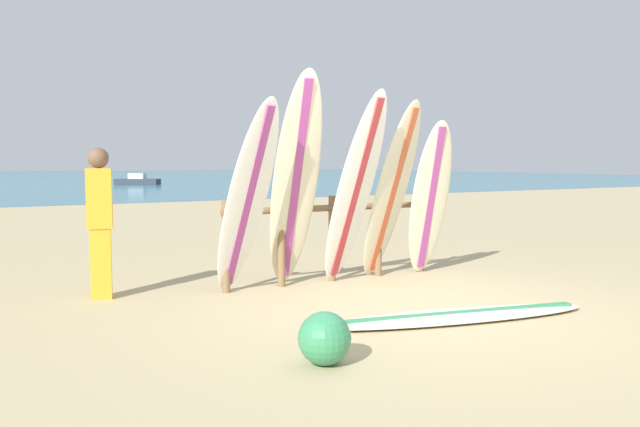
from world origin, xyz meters
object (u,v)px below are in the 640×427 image
(surfboard_leaning_center_left, at_px, (355,190))
(surfboard_lying_on_sand, at_px, (453,316))
(surfboard_rack, at_px, (332,229))
(surfboard_leaning_far_left, at_px, (247,199))
(small_boat_offshore, at_px, (137,180))
(beach_ball, at_px, (324,338))
(surfboard_leaning_left, at_px, (295,183))
(surfboard_leaning_center_right, at_px, (430,198))
(beachgoer_standing, at_px, (100,216))
(surfboard_leaning_center, at_px, (391,191))

(surfboard_leaning_center_left, distance_m, surfboard_lying_on_sand, 2.14)
(surfboard_rack, bearing_deg, surfboard_leaning_far_left, -164.66)
(small_boat_offshore, bearing_deg, beach_ball, -102.13)
(surfboard_leaning_left, height_order, surfboard_leaning_center_right, surfboard_leaning_left)
(surfboard_lying_on_sand, distance_m, beach_ball, 1.82)
(surfboard_leaning_left, bearing_deg, surfboard_lying_on_sand, -72.78)
(surfboard_rack, distance_m, small_boat_offshore, 35.10)
(surfboard_leaning_left, xyz_separation_m, surfboard_leaning_center_right, (1.98, -0.03, -0.24))
(surfboard_leaning_center_right, distance_m, surfboard_lying_on_sand, 2.59)
(surfboard_leaning_far_left, height_order, surfboard_lying_on_sand, surfboard_leaning_far_left)
(surfboard_leaning_far_left, relative_size, beachgoer_standing, 1.32)
(surfboard_leaning_center_left, height_order, surfboard_leaning_center, surfboard_leaning_center_left)
(surfboard_rack, xyz_separation_m, beachgoer_standing, (-2.71, 0.37, 0.26))
(surfboard_leaning_far_left, relative_size, surfboard_lying_on_sand, 0.75)
(surfboard_lying_on_sand, xyz_separation_m, beach_ball, (-1.73, -0.54, 0.16))
(surfboard_rack, distance_m, beachgoer_standing, 2.75)
(small_boat_offshore, bearing_deg, surfboard_leaning_center_left, -100.08)
(surfboard_leaning_center, relative_size, beachgoer_standing, 1.37)
(surfboard_leaning_center_right, height_order, beachgoer_standing, surfboard_leaning_center_right)
(surfboard_rack, xyz_separation_m, small_boat_offshore, (6.26, 34.53, -0.40))
(surfboard_leaning_center, relative_size, surfboard_lying_on_sand, 0.77)
(surfboard_leaning_center_left, height_order, surfboard_lying_on_sand, surfboard_leaning_center_left)
(surfboard_leaning_center, xyz_separation_m, small_boat_offshore, (5.57, 34.83, -0.87))
(surfboard_rack, bearing_deg, beach_ball, -122.14)
(surfboard_lying_on_sand, bearing_deg, surfboard_leaning_center_left, 87.49)
(surfboard_rack, bearing_deg, surfboard_leaning_left, -158.83)
(surfboard_leaning_far_left, distance_m, beach_ball, 2.64)
(surfboard_rack, relative_size, surfboard_leaning_center_right, 1.44)
(small_boat_offshore, bearing_deg, surfboard_leaning_far_left, -102.23)
(surfboard_leaning_center_left, bearing_deg, surfboard_rack, 96.61)
(surfboard_lying_on_sand, xyz_separation_m, beachgoer_standing, (-2.68, 2.63, 0.87))
(surfboard_leaning_center_right, relative_size, beach_ball, 5.10)
(small_boat_offshore, bearing_deg, surfboard_lying_on_sand, -99.71)
(surfboard_leaning_center_left, distance_m, small_boat_offshore, 35.53)
(surfboard_leaning_center_left, bearing_deg, beachgoer_standing, 163.72)
(surfboard_rack, distance_m, surfboard_leaning_left, 0.92)
(surfboard_rack, relative_size, surfboard_lying_on_sand, 1.01)
(surfboard_leaning_far_left, distance_m, small_boat_offshore, 35.71)
(beachgoer_standing, height_order, beach_ball, beachgoer_standing)
(surfboard_leaning_center_left, relative_size, surfboard_leaning_center, 1.03)
(surfboard_leaning_far_left, relative_size, surfboard_leaning_left, 0.87)
(surfboard_leaning_center, height_order, beachgoer_standing, surfboard_leaning_center)
(surfboard_lying_on_sand, relative_size, small_boat_offshore, 1.05)
(surfboard_lying_on_sand, bearing_deg, surfboard_leaning_center_right, 55.47)
(surfboard_rack, relative_size, surfboard_leaning_far_left, 1.34)
(surfboard_rack, bearing_deg, beachgoer_standing, 172.22)
(surfboard_leaning_far_left, height_order, surfboard_leaning_center_right, surfboard_leaning_far_left)
(surfboard_leaning_center, distance_m, beachgoer_standing, 3.48)
(surfboard_leaning_left, height_order, small_boat_offshore, surfboard_leaning_left)
(small_boat_offshore, distance_m, beach_ball, 38.18)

